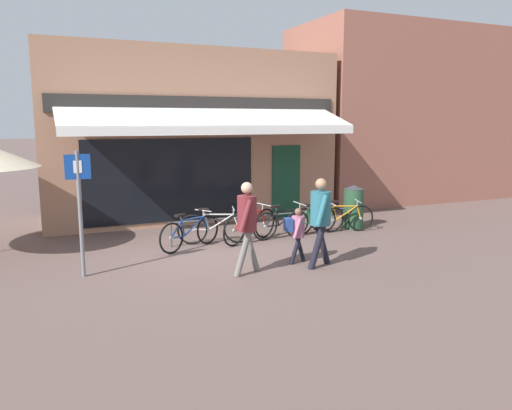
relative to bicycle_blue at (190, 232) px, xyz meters
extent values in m
plane|color=brown|center=(0.31, -0.37, -0.37)|extent=(160.00, 160.00, 0.00)
cube|color=#9E7056|center=(1.15, 3.99, 2.01)|extent=(8.29, 3.00, 4.76)
cube|color=black|center=(0.23, 2.47, 0.88)|extent=(4.56, 0.04, 2.20)
cube|color=#143D28|center=(3.63, 2.47, 0.68)|extent=(0.90, 0.04, 2.10)
cube|color=#282623|center=(1.15, 2.47, 2.85)|extent=(7.87, 0.06, 0.44)
cube|color=white|center=(1.15, 1.73, 2.53)|extent=(7.46, 1.53, 0.50)
cube|color=white|center=(1.15, 0.97, 2.20)|extent=(7.46, 0.03, 0.20)
cube|color=#8E5647|center=(9.32, 4.49, 2.64)|extent=(7.67, 4.00, 6.03)
cylinder|color=#47494F|center=(1.91, 0.31, 0.18)|extent=(4.63, 0.04, 0.04)
cylinder|color=#47494F|center=(-0.35, 0.31, -0.09)|extent=(0.04, 0.04, 0.55)
cylinder|color=#47494F|center=(4.18, 0.31, -0.09)|extent=(0.04, 0.04, 0.55)
torus|color=black|center=(0.49, 0.26, -0.03)|extent=(0.63, 0.37, 0.68)
cylinder|color=#9E9EA3|center=(0.49, 0.26, -0.03)|extent=(0.09, 0.09, 0.07)
torus|color=black|center=(-0.48, -0.25, -0.03)|extent=(0.63, 0.37, 0.68)
cylinder|color=#9E9EA3|center=(-0.48, -0.25, -0.03)|extent=(0.09, 0.09, 0.07)
cylinder|color=#1E4793|center=(0.12, 0.07, 0.12)|extent=(0.55, 0.32, 0.36)
cylinder|color=#1E4793|center=(0.08, 0.05, 0.30)|extent=(0.62, 0.35, 0.05)
cylinder|color=#1E4793|center=(-0.18, -0.09, 0.13)|extent=(0.12, 0.08, 0.36)
cylinder|color=#1E4793|center=(-0.31, -0.16, -0.04)|extent=(0.36, 0.21, 0.05)
cylinder|color=#1E4793|center=(-0.35, -0.18, 0.14)|extent=(0.30, 0.19, 0.36)
cylinder|color=#1E4793|center=(0.44, 0.23, 0.13)|extent=(0.15, 0.09, 0.33)
cylinder|color=#9E9EA3|center=(-0.23, -0.11, 0.35)|extent=(0.06, 0.04, 0.11)
cube|color=black|center=(-0.25, -0.12, 0.42)|extent=(0.26, 0.20, 0.05)
cylinder|color=#9E9EA3|center=(0.38, 0.21, 0.36)|extent=(0.04, 0.04, 0.14)
cylinder|color=#9E9EA3|center=(0.38, 0.21, 0.43)|extent=(0.26, 0.47, 0.04)
torus|color=black|center=(1.18, 0.06, -0.02)|extent=(0.69, 0.23, 0.70)
cylinder|color=#9E9EA3|center=(1.18, 0.06, -0.02)|extent=(0.08, 0.08, 0.07)
torus|color=black|center=(0.15, 0.34, -0.02)|extent=(0.69, 0.23, 0.70)
cylinder|color=#9E9EA3|center=(0.15, 0.34, -0.02)|extent=(0.08, 0.08, 0.07)
cylinder|color=#BCB7B2|center=(0.79, 0.17, 0.14)|extent=(0.58, 0.19, 0.37)
cylinder|color=#BCB7B2|center=(0.75, 0.18, 0.32)|extent=(0.64, 0.21, 0.05)
cylinder|color=#BCB7B2|center=(0.47, 0.25, 0.15)|extent=(0.12, 0.06, 0.37)
cylinder|color=#BCB7B2|center=(0.33, 0.29, -0.03)|extent=(0.37, 0.13, 0.05)
cylinder|color=#BCB7B2|center=(0.30, 0.30, 0.15)|extent=(0.32, 0.12, 0.37)
cylinder|color=#BCB7B2|center=(1.12, 0.07, 0.15)|extent=(0.15, 0.07, 0.34)
cylinder|color=#9E9EA3|center=(0.42, 0.27, 0.38)|extent=(0.06, 0.04, 0.11)
cube|color=black|center=(0.41, 0.27, 0.45)|extent=(0.26, 0.16, 0.05)
cylinder|color=#9E9EA3|center=(1.07, 0.09, 0.38)|extent=(0.03, 0.03, 0.14)
cylinder|color=#9E9EA3|center=(1.07, 0.09, 0.45)|extent=(0.16, 0.51, 0.03)
torus|color=black|center=(1.95, 0.28, 0.00)|extent=(0.69, 0.40, 0.73)
cylinder|color=#9E9EA3|center=(1.95, 0.28, 0.00)|extent=(0.09, 0.09, 0.07)
torus|color=black|center=(0.97, -0.20, 0.00)|extent=(0.69, 0.40, 0.73)
cylinder|color=#9E9EA3|center=(0.97, -0.20, 0.00)|extent=(0.09, 0.09, 0.07)
cylinder|color=#B21E1E|center=(1.58, 0.09, 0.16)|extent=(0.57, 0.28, 0.39)
cylinder|color=#B21E1E|center=(1.55, 0.06, 0.35)|extent=(0.61, 0.33, 0.05)
cylinder|color=#B21E1E|center=(1.28, -0.06, 0.17)|extent=(0.11, 0.10, 0.38)
cylinder|color=#B21E1E|center=(1.14, -0.12, -0.01)|extent=(0.36, 0.20, 0.05)
cylinder|color=#B21E1E|center=(1.11, -0.15, 0.17)|extent=(0.31, 0.15, 0.38)
cylinder|color=#B21E1E|center=(1.90, 0.24, 0.17)|extent=(0.14, 0.12, 0.35)
cylinder|color=#9E9EA3|center=(1.24, -0.10, 0.40)|extent=(0.06, 0.05, 0.11)
cube|color=black|center=(1.23, -0.11, 0.47)|extent=(0.26, 0.20, 0.06)
cylinder|color=#9E9EA3|center=(1.85, 0.20, 0.41)|extent=(0.04, 0.04, 0.14)
cylinder|color=#9E9EA3|center=(1.85, 0.20, 0.48)|extent=(0.25, 0.48, 0.06)
torus|color=black|center=(2.94, 0.17, -0.02)|extent=(0.70, 0.20, 0.69)
cylinder|color=#9E9EA3|center=(2.94, 0.17, -0.02)|extent=(0.08, 0.07, 0.07)
torus|color=black|center=(1.84, 0.01, -0.02)|extent=(0.70, 0.20, 0.69)
cylinder|color=#9E9EA3|center=(1.84, 0.01, -0.02)|extent=(0.08, 0.07, 0.07)
cylinder|color=black|center=(2.52, 0.10, 0.13)|extent=(0.62, 0.10, 0.37)
cylinder|color=black|center=(2.48, 0.08, 0.31)|extent=(0.68, 0.13, 0.05)
cylinder|color=black|center=(2.18, 0.05, 0.14)|extent=(0.12, 0.08, 0.36)
cylinder|color=black|center=(2.03, 0.04, -0.03)|extent=(0.39, 0.09, 0.05)
cylinder|color=black|center=(1.99, 0.02, 0.15)|extent=(0.33, 0.05, 0.36)
cylinder|color=black|center=(2.88, 0.15, 0.14)|extent=(0.16, 0.09, 0.34)
cylinder|color=#9E9EA3|center=(2.13, 0.02, 0.37)|extent=(0.06, 0.04, 0.11)
cube|color=black|center=(2.11, 0.02, 0.44)|extent=(0.25, 0.14, 0.06)
cylinder|color=#9E9EA3|center=(2.82, 0.13, 0.37)|extent=(0.03, 0.04, 0.14)
cylinder|color=#9E9EA3|center=(2.82, 0.12, 0.44)|extent=(0.10, 0.52, 0.06)
torus|color=black|center=(3.77, 0.12, -0.04)|extent=(0.67, 0.16, 0.67)
cylinder|color=#9E9EA3|center=(3.77, 0.12, -0.04)|extent=(0.07, 0.07, 0.08)
torus|color=black|center=(2.71, 0.07, -0.04)|extent=(0.67, 0.16, 0.67)
cylinder|color=#9E9EA3|center=(2.71, 0.07, -0.04)|extent=(0.07, 0.07, 0.08)
cylinder|color=#23703D|center=(3.37, 0.08, 0.11)|extent=(0.59, 0.05, 0.35)
cylinder|color=#23703D|center=(3.33, 0.06, 0.28)|extent=(0.65, 0.07, 0.05)
cylinder|color=#23703D|center=(3.04, 0.06, 0.12)|extent=(0.12, 0.09, 0.35)
cylinder|color=#23703D|center=(2.89, 0.07, -0.05)|extent=(0.37, 0.05, 0.05)
cylinder|color=#23703D|center=(2.86, 0.05, 0.12)|extent=(0.32, 0.06, 0.35)
cylinder|color=#23703D|center=(3.71, 0.09, 0.12)|extent=(0.16, 0.09, 0.32)
cylinder|color=#9E9EA3|center=(2.99, 0.03, 0.33)|extent=(0.06, 0.04, 0.11)
cube|color=black|center=(2.97, 0.02, 0.40)|extent=(0.24, 0.12, 0.06)
cylinder|color=#9E9EA3|center=(3.65, 0.06, 0.34)|extent=(0.03, 0.04, 0.14)
cylinder|color=#9E9EA3|center=(3.65, 0.06, 0.41)|extent=(0.05, 0.52, 0.09)
torus|color=black|center=(4.52, -0.02, -0.03)|extent=(0.68, 0.25, 0.68)
cylinder|color=#9E9EA3|center=(4.52, -0.02, -0.03)|extent=(0.08, 0.08, 0.07)
torus|color=black|center=(3.55, 0.23, -0.03)|extent=(0.68, 0.25, 0.68)
cylinder|color=#9E9EA3|center=(3.55, 0.23, -0.03)|extent=(0.08, 0.08, 0.07)
cylinder|color=orange|center=(4.15, 0.07, 0.12)|extent=(0.55, 0.19, 0.36)
cylinder|color=orange|center=(4.11, 0.06, 0.30)|extent=(0.61, 0.18, 0.05)
cylinder|color=orange|center=(3.85, 0.14, 0.13)|extent=(0.11, 0.04, 0.36)
cylinder|color=orange|center=(3.72, 0.18, -0.04)|extent=(0.35, 0.12, 0.05)
cylinder|color=orange|center=(3.68, 0.18, 0.14)|extent=(0.30, 0.13, 0.36)
cylinder|color=orange|center=(4.46, -0.01, 0.13)|extent=(0.15, 0.04, 0.33)
cylinder|color=#9E9EA3|center=(3.79, 0.14, 0.36)|extent=(0.05, 0.03, 0.11)
cube|color=black|center=(3.78, 0.14, 0.43)|extent=(0.26, 0.16, 0.06)
cylinder|color=#9E9EA3|center=(4.40, -0.01, 0.36)|extent=(0.03, 0.04, 0.14)
cylinder|color=#9E9EA3|center=(4.40, -0.02, 0.43)|extent=(0.15, 0.51, 0.06)
cylinder|color=slate|center=(0.57, -2.12, 0.04)|extent=(0.35, 0.14, 0.85)
cylinder|color=slate|center=(0.32, -2.30, 0.04)|extent=(0.35, 0.14, 0.85)
cylinder|color=maroon|center=(0.45, -2.21, 0.77)|extent=(0.38, 0.38, 0.65)
sphere|color=tan|center=(0.45, -2.21, 1.24)|extent=(0.21, 0.21, 0.21)
cylinder|color=maroon|center=(0.34, -2.41, 0.77)|extent=(0.30, 0.15, 0.58)
cylinder|color=maroon|center=(0.56, -2.01, 0.77)|extent=(0.30, 0.15, 0.58)
cylinder|color=black|center=(1.74, -1.89, -0.10)|extent=(0.24, 0.12, 0.55)
cylinder|color=black|center=(1.56, -2.00, -0.10)|extent=(0.24, 0.12, 0.55)
cylinder|color=#B26684|center=(1.65, -1.95, 0.37)|extent=(0.30, 0.30, 0.42)
sphere|color=brown|center=(1.65, -1.95, 0.67)|extent=(0.14, 0.14, 0.14)
cylinder|color=#B26684|center=(1.56, -2.08, 0.37)|extent=(0.20, 0.09, 0.38)
cylinder|color=#B26684|center=(1.74, -1.81, 0.37)|extent=(0.20, 0.09, 0.38)
cube|color=navy|center=(1.46, -1.91, 0.42)|extent=(0.18, 0.24, 0.25)
cylinder|color=black|center=(2.05, -2.22, 0.04)|extent=(0.37, 0.14, 0.86)
cylinder|color=black|center=(1.81, -2.43, 0.04)|extent=(0.37, 0.14, 0.86)
cylinder|color=#286675|center=(1.93, -2.32, 0.78)|extent=(0.41, 0.41, 0.65)
sphere|color=#A87A5B|center=(1.93, -2.32, 1.25)|extent=(0.22, 0.22, 0.22)
cylinder|color=#286675|center=(1.83, -2.55, 0.78)|extent=(0.31, 0.18, 0.58)
cylinder|color=#286675|center=(2.03, -2.10, 0.78)|extent=(0.31, 0.18, 0.58)
cylinder|color=#23472D|center=(4.57, 0.39, 0.15)|extent=(0.52, 0.52, 1.04)
cone|color=#33353A|center=(4.57, 0.39, 0.73)|extent=(0.54, 0.54, 0.10)
cylinder|color=slate|center=(-2.35, -1.17, 0.77)|extent=(0.07, 0.07, 2.28)
cube|color=#14429E|center=(-2.35, -1.18, 1.64)|extent=(0.44, 0.02, 0.44)
cube|color=white|center=(-2.35, -1.20, 1.64)|extent=(0.14, 0.01, 0.22)
camera|label=1|loc=(-2.97, -10.45, 2.43)|focal=35.00mm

